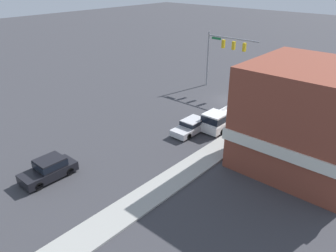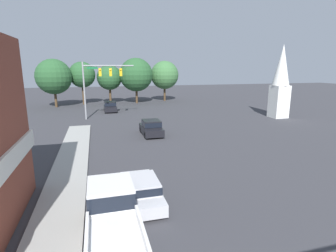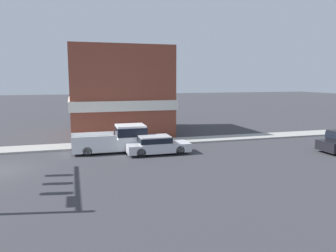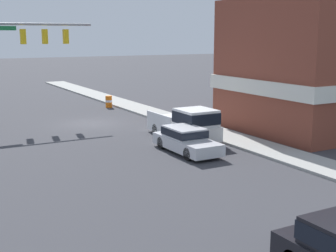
{
  "view_description": "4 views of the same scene",
  "coord_description": "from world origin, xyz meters",
  "px_view_note": "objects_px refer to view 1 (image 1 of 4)",
  "views": [
    {
      "loc": [
        -19.32,
        33.87,
        14.66
      ],
      "look_at": [
        -1.45,
        13.64,
        1.81
      ],
      "focal_mm": 35.0,
      "sensor_mm": 36.0,
      "label": 1
    },
    {
      "loc": [
        -3.65,
        -2.36,
        6.92
      ],
      "look_at": [
        1.29,
        15.58,
        2.78
      ],
      "focal_mm": 28.0,
      "sensor_mm": 36.0,
      "label": 2
    },
    {
      "loc": [
        20.86,
        4.55,
        5.38
      ],
      "look_at": [
        0.92,
        10.37,
        2.39
      ],
      "focal_mm": 35.0,
      "sensor_mm": 36.0,
      "label": 3
    },
    {
      "loc": [
        10.95,
        31.02,
        6.15
      ],
      "look_at": [
        1.17,
        13.34,
        2.21
      ],
      "focal_mm": 50.0,
      "sensor_mm": 36.0,
      "label": 4
    }
  ],
  "objects_px": {
    "car_lead": "(192,126)",
    "car_oncoming": "(49,168)",
    "pickup_truck_parked": "(220,120)",
    "construction_barrel": "(284,91)"
  },
  "relations": [
    {
      "from": "car_oncoming",
      "to": "construction_barrel",
      "type": "distance_m",
      "value": 30.82
    },
    {
      "from": "car_oncoming",
      "to": "construction_barrel",
      "type": "xyz_separation_m",
      "value": [
        -5.65,
        -30.29,
        -0.31
      ]
    },
    {
      "from": "car_lead",
      "to": "construction_barrel",
      "type": "xyz_separation_m",
      "value": [
        -2.28,
        -16.64,
        -0.19
      ]
    },
    {
      "from": "pickup_truck_parked",
      "to": "car_oncoming",
      "type": "bearing_deg",
      "value": 72.77
    },
    {
      "from": "car_oncoming",
      "to": "pickup_truck_parked",
      "type": "distance_m",
      "value": 16.97
    },
    {
      "from": "car_lead",
      "to": "car_oncoming",
      "type": "bearing_deg",
      "value": 76.11
    },
    {
      "from": "car_oncoming",
      "to": "car_lead",
      "type": "bearing_deg",
      "value": 76.11
    },
    {
      "from": "pickup_truck_parked",
      "to": "construction_barrel",
      "type": "height_order",
      "value": "pickup_truck_parked"
    },
    {
      "from": "car_lead",
      "to": "car_oncoming",
      "type": "xyz_separation_m",
      "value": [
        3.38,
        13.65,
        0.12
      ]
    },
    {
      "from": "car_lead",
      "to": "construction_barrel",
      "type": "distance_m",
      "value": 16.8
    }
  ]
}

